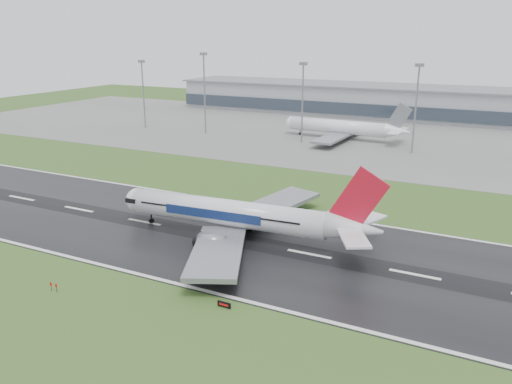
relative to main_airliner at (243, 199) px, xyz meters
The scene contains 11 objects.
ground 9.87m from the main_airliner, 156.97° to the right, with size 520.00×520.00×0.00m, color #31521E.
runway 9.83m from the main_airliner, 156.97° to the right, with size 400.00×45.00×0.10m, color black.
apron 123.45m from the main_airliner, 92.11° to the left, with size 400.00×130.00×0.08m, color slate.
terminal 183.13m from the main_airliner, 91.42° to the left, with size 240.00×36.00×15.00m, color #91949B.
main_airliner is the anchor object (origin of this frame).
parked_airliner 113.10m from the main_airliner, 96.88° to the left, with size 53.31×49.63×15.63m, color white, non-canonical shape.
runway_sign 30.19m from the main_airliner, 68.20° to the right, with size 2.30×0.26×1.04m, color black, non-canonical shape.
floodmast_0 142.10m from the main_airliner, 136.31° to the left, with size 0.64×0.64×29.02m, color gray.
floodmast_1 120.85m from the main_airliner, 125.59° to the left, with size 0.64×0.64×32.72m, color gray.
floodmast_2 101.60m from the main_airliner, 104.72° to the left, with size 0.64×0.64×29.81m, color gray.
floodmast_3 99.73m from the main_airliner, 80.23° to the left, with size 0.64×0.64×30.33m, color gray.
Camera 1 is at (51.52, -86.64, 40.90)m, focal length 35.94 mm.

